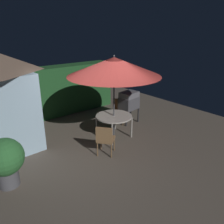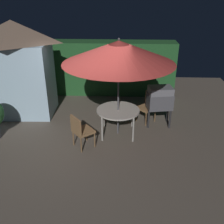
{
  "view_description": "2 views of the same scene",
  "coord_description": "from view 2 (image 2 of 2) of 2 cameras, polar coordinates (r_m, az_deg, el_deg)",
  "views": [
    {
      "loc": [
        -3.4,
        -4.84,
        3.41
      ],
      "look_at": [
        0.44,
        -0.12,
        1.13
      ],
      "focal_mm": 36.2,
      "sensor_mm": 36.0,
      "label": 1
    },
    {
      "loc": [
        1.03,
        -5.99,
        3.79
      ],
      "look_at": [
        0.78,
        -0.04,
        0.88
      ],
      "focal_mm": 41.57,
      "sensor_mm": 36.0,
      "label": 2
    }
  ],
  "objects": [
    {
      "name": "patio_table",
      "position": [
        7.1,
        1.35,
        0.07
      ],
      "size": [
        1.18,
        1.18,
        0.74
      ],
      "color": "#B2ADA3",
      "rests_on": "ground"
    },
    {
      "name": "bbq_grill",
      "position": [
        7.63,
        10.47,
        2.92
      ],
      "size": [
        0.77,
        0.6,
        1.2
      ],
      "color": "#47474C",
      "rests_on": "ground"
    },
    {
      "name": "patio_umbrella",
      "position": [
        6.55,
        1.5,
        13.07
      ],
      "size": [
        2.86,
        2.86,
        2.66
      ],
      "color": "#4C4C51",
      "rests_on": "ground"
    },
    {
      "name": "chair_far_side",
      "position": [
        6.59,
        -6.94,
        -3.87
      ],
      "size": [
        0.65,
        0.65,
        0.9
      ],
      "color": "olive",
      "rests_on": "ground"
    },
    {
      "name": "garden_shed",
      "position": [
        8.56,
        -19.96,
        8.9
      ],
      "size": [
        2.12,
        1.43,
        2.92
      ],
      "color": "#9EBCD1",
      "rests_on": "ground"
    },
    {
      "name": "hedge_backdrop",
      "position": [
        9.95,
        -3.73,
        9.66
      ],
      "size": [
        5.94,
        0.8,
        1.98
      ],
      "color": "#1E4C23",
      "rests_on": "ground"
    },
    {
      "name": "chair_near_shed",
      "position": [
        7.95,
        7.98,
        1.51
      ],
      "size": [
        0.65,
        0.65,
        0.9
      ],
      "color": "olive",
      "rests_on": "ground"
    },
    {
      "name": "ground_plane",
      "position": [
        7.16,
        -6.3,
        -6.07
      ],
      "size": [
        11.0,
        11.0,
        0.0
      ],
      "primitive_type": "plane",
      "color": "brown"
    }
  ]
}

